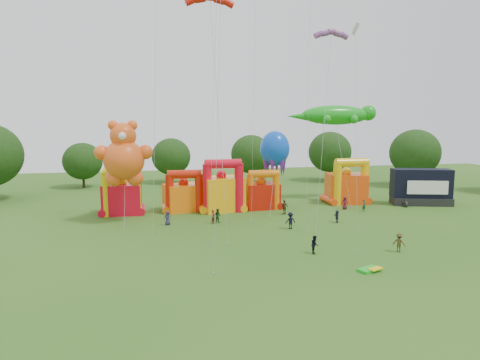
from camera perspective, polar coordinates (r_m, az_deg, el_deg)
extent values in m
plane|color=#2D5819|center=(34.29, 10.00, -13.19)|extent=(160.00, 160.00, 0.00)
cylinder|color=#352314|center=(87.70, 22.15, 0.41)|extent=(0.44, 0.44, 3.72)
ellipsoid|color=#1A3811|center=(87.28, 22.30, 3.37)|extent=(9.30, 9.30, 8.89)
cylinder|color=#352314|center=(90.75, 11.81, 0.98)|extent=(0.44, 0.44, 3.51)
ellipsoid|color=#1A3811|center=(90.36, 11.89, 3.69)|extent=(8.77, 8.78, 8.39)
cylinder|color=#352314|center=(87.20, 1.50, 0.81)|extent=(0.44, 0.44, 3.30)
ellipsoid|color=#1A3811|center=(86.80, 1.51, 3.45)|extent=(8.25, 8.25, 7.88)
cylinder|color=#352314|center=(86.94, -9.11, 0.62)|extent=(0.44, 0.44, 3.09)
ellipsoid|color=#1A3811|center=(86.56, -9.16, 3.10)|extent=(7.73, 7.72, 7.38)
cylinder|color=#352314|center=(85.04, -20.13, 0.01)|extent=(0.44, 0.44, 2.88)
ellipsoid|color=#1A3811|center=(84.66, -20.25, 2.37)|extent=(7.20, 7.20, 6.88)
cube|color=red|center=(59.17, -15.44, -2.44)|extent=(5.11, 4.17, 4.01)
cylinder|color=#D5BA0B|center=(57.78, -17.46, -1.89)|extent=(1.09, 1.09, 5.73)
cylinder|color=#D5BA0B|center=(57.52, -13.64, -1.80)|extent=(1.09, 1.09, 5.73)
cylinder|color=#D5BA0B|center=(57.22, -15.66, 0.99)|extent=(4.40, 1.14, 1.14)
sphere|color=#D5BA0B|center=(58.82, -15.52, -0.23)|extent=(1.40, 1.40, 1.40)
cube|color=orange|center=(59.68, -7.52, -2.31)|extent=(5.85, 5.11, 3.66)
cylinder|color=red|center=(58.01, -9.35, -1.85)|extent=(1.11, 1.11, 5.23)
cylinder|color=red|center=(58.30, -5.50, -1.74)|extent=(1.11, 1.11, 5.23)
cylinder|color=red|center=(57.75, -7.46, 0.76)|extent=(4.47, 1.16, 1.16)
sphere|color=red|center=(59.35, -7.55, -0.29)|extent=(1.40, 1.40, 1.40)
cube|color=#FFA60D|center=(59.19, -2.50, -1.85)|extent=(6.40, 5.58, 4.64)
cylinder|color=red|center=(57.15, -4.38, -1.20)|extent=(1.22, 1.22, 6.63)
cylinder|color=red|center=(57.86, -0.14, -1.07)|extent=(1.22, 1.22, 6.63)
cylinder|color=red|center=(57.05, -2.27, 2.16)|extent=(4.92, 1.28, 1.28)
sphere|color=red|center=(58.81, -2.52, 0.67)|extent=(1.40, 1.40, 1.40)
cube|color=red|center=(60.86, 2.80, -2.11)|extent=(4.99, 4.13, 3.56)
cylinder|color=orange|center=(58.99, 1.42, -1.66)|extent=(1.04, 1.04, 5.08)
cylinder|color=orange|center=(59.93, 4.84, -1.54)|extent=(1.04, 1.04, 5.08)
cylinder|color=orange|center=(59.07, 3.16, 0.83)|extent=(4.19, 1.09, 1.09)
sphere|color=orange|center=(60.54, 2.82, -0.17)|extent=(1.40, 1.40, 1.40)
cube|color=#F7460D|center=(66.82, 13.93, -1.08)|extent=(6.32, 5.42, 4.40)
cylinder|color=#F6B70C|center=(64.30, 12.83, -0.53)|extent=(1.23, 1.23, 6.28)
cylinder|color=#F6B70C|center=(66.24, 16.27, -0.41)|extent=(1.23, 1.23, 6.28)
cylinder|color=#F6B70C|center=(64.88, 14.67, 2.27)|extent=(4.99, 1.30, 1.30)
sphere|color=#F6B70C|center=(66.49, 14.00, 1.05)|extent=(1.40, 1.40, 1.40)
cube|color=black|center=(68.96, 22.96, -2.59)|extent=(8.93, 5.31, 1.10)
cube|color=black|center=(68.72, 22.99, -0.38)|extent=(8.82, 4.92, 4.20)
cube|color=white|center=(67.47, 23.75, -0.93)|extent=(5.60, 1.65, 1.97)
cylinder|color=black|center=(66.10, 21.18, -3.05)|extent=(0.30, 0.90, 0.90)
cylinder|color=black|center=(69.96, 25.81, -2.73)|extent=(0.30, 0.90, 0.90)
sphere|color=#FA5A1B|center=(53.22, -15.22, 2.63)|extent=(4.88, 4.88, 4.88)
sphere|color=#FA5A1B|center=(53.06, -15.33, 5.73)|extent=(3.11, 3.11, 3.11)
sphere|color=#FA5A1B|center=(53.11, -16.58, 7.00)|extent=(1.22, 1.22, 1.22)
sphere|color=#FA5A1B|center=(52.98, -14.17, 7.09)|extent=(1.22, 1.22, 1.22)
sphere|color=#FA5A1B|center=(53.37, -17.99, 3.49)|extent=(1.77, 1.77, 1.77)
sphere|color=#FA5A1B|center=(53.07, -12.50, 3.66)|extent=(1.77, 1.77, 1.77)
sphere|color=#FA5A1B|center=(53.54, -16.43, 0.22)|extent=(2.00, 2.00, 2.00)
sphere|color=#FA5A1B|center=(53.40, -13.83, 0.29)|extent=(2.00, 2.00, 2.00)
sphere|color=white|center=(51.56, -15.42, 5.67)|extent=(0.89, 0.89, 0.89)
ellipsoid|color=#17A319|center=(68.22, 12.64, 8.46)|extent=(11.20, 3.50, 2.97)
sphere|color=#17A319|center=(70.66, 16.74, 8.55)|extent=(2.41, 2.41, 2.41)
cone|color=#17A319|center=(66.08, 8.09, 8.40)|extent=(4.37, 1.75, 1.75)
sphere|color=#17A319|center=(70.72, 13.67, 7.86)|extent=(1.31, 1.31, 1.31)
sphere|color=#17A319|center=(67.58, 14.95, 7.83)|extent=(1.31, 1.31, 1.31)
sphere|color=#17A319|center=(68.96, 10.35, 7.96)|extent=(1.31, 1.31, 1.31)
sphere|color=#17A319|center=(65.73, 11.51, 7.95)|extent=(1.31, 1.31, 1.31)
ellipsoid|color=blue|center=(60.70, 4.66, 4.18)|extent=(4.16, 4.16, 4.99)
cone|color=#591E8C|center=(61.28, 5.85, 2.06)|extent=(0.94, 0.94, 3.33)
cone|color=#591E8C|center=(62.20, 4.93, 2.15)|extent=(0.94, 0.94, 3.33)
cone|color=#591E8C|center=(61.82, 3.73, 2.13)|extent=(0.94, 0.94, 3.33)
cone|color=#591E8C|center=(60.52, 3.41, 2.01)|extent=(0.94, 0.94, 3.33)
cone|color=#591E8C|center=(59.58, 4.33, 1.91)|extent=(0.94, 0.94, 3.33)
cone|color=#591E8C|center=(59.97, 5.57, 1.93)|extent=(0.94, 0.94, 3.33)
cube|color=silver|center=(47.67, 15.15, 18.88)|extent=(1.02, 1.02, 1.10)
cube|color=green|center=(37.53, 16.85, -11.34)|extent=(2.23, 1.70, 0.24)
cube|color=yellow|center=(37.43, 17.63, -11.20)|extent=(1.34, 1.02, 0.10)
imported|color=#2C2A47|center=(51.79, -9.65, -5.03)|extent=(0.94, 0.76, 1.66)
imported|color=#551819|center=(51.77, -3.57, -4.93)|extent=(0.63, 0.72, 1.67)
imported|color=#173B1F|center=(52.46, -2.99, -4.74)|extent=(1.01, 1.05, 1.70)
imported|color=black|center=(49.47, 6.72, -5.41)|extent=(1.35, 0.92, 1.94)
imported|color=#43371B|center=(57.07, 5.95, -3.62)|extent=(1.24, 0.89, 1.95)
imported|color=#212238|center=(53.56, 12.80, -4.75)|extent=(0.66, 1.48, 1.54)
imported|color=#561825|center=(61.79, 13.81, -3.00)|extent=(1.05, 0.93, 1.81)
imported|color=#193F25|center=(61.05, 16.21, -3.28)|extent=(0.72, 0.63, 1.67)
imported|color=black|center=(40.85, 9.94, -8.47)|extent=(0.87, 0.99, 1.71)
imported|color=#453A1B|center=(43.39, 20.45, -7.82)|extent=(1.29, 1.31, 1.81)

